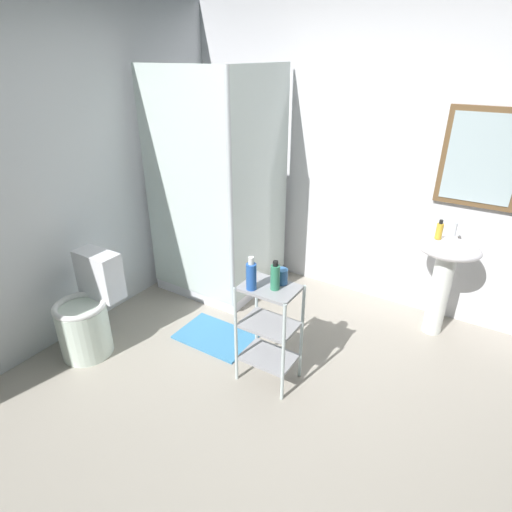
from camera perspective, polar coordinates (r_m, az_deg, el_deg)
The scene contains 13 objects.
ground_plane at distance 2.83m, azimuth 1.27°, elevation -21.37°, with size 4.20×4.20×0.02m, color #A39A8D.
wall_back at distance 3.72m, azimuth 16.75°, elevation 12.28°, with size 4.20×0.14×2.50m.
wall_left at distance 3.36m, azimuth -27.05°, elevation 9.12°, with size 0.10×4.20×2.50m, color silver.
shower_stall at distance 3.91m, azimuth -4.54°, elevation 1.69°, with size 0.92×0.92×2.00m.
pedestal_sink at distance 3.51m, azimuth 24.35°, elevation -1.54°, with size 0.46×0.37×0.81m.
sink_faucet at distance 3.52m, azimuth 25.51°, elevation 3.30°, with size 0.03×0.03×0.10m, color silver.
toilet at distance 3.38m, azimuth -21.97°, elevation -7.37°, with size 0.37×0.49×0.76m.
storage_cart at distance 2.81m, azimuth 1.80°, elevation -9.57°, with size 0.38×0.28×0.74m.
hand_soap_bottle at distance 3.40m, azimuth 23.75°, elevation 3.20°, with size 0.05×0.05×0.15m.
shampoo_bottle_blue at distance 2.57m, azimuth -0.65°, elevation -2.67°, with size 0.06×0.06×0.22m.
body_wash_bottle_green at distance 2.58m, azimuth 2.64°, elevation -2.85°, with size 0.06×0.06×0.19m.
rinse_cup at distance 2.66m, azimuth 3.51°, elevation -2.79°, with size 0.08×0.08×0.10m, color #3870B2.
bath_mat at distance 3.44m, azimuth -5.55°, elevation -10.87°, with size 0.60×0.40×0.02m, color teal.
Camera 1 is at (0.96, -1.65, 2.07)m, focal length 29.29 mm.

